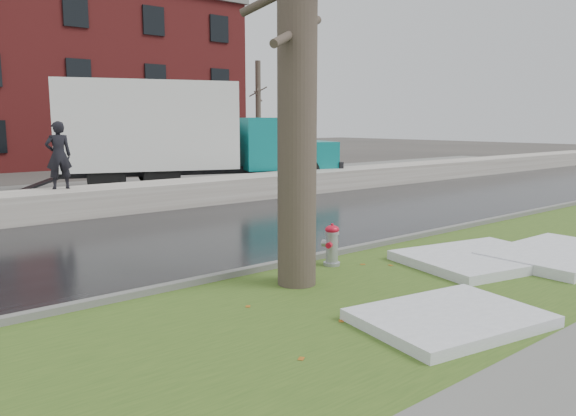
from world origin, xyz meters
TOP-DOWN VIEW (x-y plane):
  - ground at (0.00, 0.00)m, footprint 120.00×120.00m
  - verge at (0.00, -1.25)m, footprint 60.00×4.50m
  - road at (0.00, 4.50)m, footprint 60.00×7.00m
  - parking_lot at (0.00, 13.00)m, footprint 60.00×9.00m
  - curb at (0.00, 1.00)m, footprint 60.00×0.15m
  - snowbank at (0.00, 8.70)m, footprint 60.00×1.60m
  - brick_building at (2.00, 30.00)m, footprint 26.00×12.00m
  - bg_tree_right at (16.00, 24.00)m, footprint 1.40×1.62m
  - fire_hydrant at (0.00, 0.50)m, footprint 0.36×0.35m
  - tree at (-1.20, 0.03)m, footprint 1.44×1.65m
  - box_truck at (3.58, 12.07)m, footprint 11.70×6.02m
  - worker at (-1.84, 8.96)m, footprint 0.70×0.51m
  - snow_patch_near at (2.16, -1.08)m, footprint 2.96×2.50m
  - snow_patch_far at (-0.87, -2.50)m, footprint 2.44×1.95m
  - snow_patch_side at (3.46, -1.85)m, footprint 2.82×1.83m

SIDE VIEW (x-z plane):
  - ground at x=0.00m, z-range 0.00..0.00m
  - road at x=0.00m, z-range 0.00..0.03m
  - parking_lot at x=0.00m, z-range 0.00..0.03m
  - verge at x=0.00m, z-range 0.00..0.04m
  - curb at x=0.00m, z-range 0.00..0.14m
  - snow_patch_far at x=-0.87m, z-range 0.04..0.18m
  - snow_patch_near at x=2.16m, z-range 0.04..0.20m
  - snow_patch_side at x=3.46m, z-range 0.04..0.22m
  - snowbank at x=0.00m, z-range 0.00..0.75m
  - fire_hydrant at x=0.00m, z-range 0.06..0.81m
  - worker at x=-1.84m, z-range 0.75..2.54m
  - box_truck at x=3.58m, z-range 0.11..4.05m
  - bg_tree_right at x=16.00m, z-range 0.08..6.58m
  - tree at x=-1.20m, z-range 0.07..7.41m
  - brick_building at x=2.00m, z-range 0.00..10.00m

